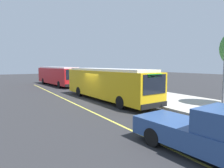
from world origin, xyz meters
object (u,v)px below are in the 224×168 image
at_px(pedestrian_commuter, 122,84).
at_px(pickup_truck, 210,134).
at_px(transit_bus_second, 58,75).
at_px(waiting_bench, 141,90).
at_px(transit_bus_main, 107,83).
at_px(route_sign_post, 145,80).

bearing_deg(pedestrian_commuter, pickup_truck, -22.73).
distance_m(transit_bus_second, waiting_bench, 16.08).
height_order(pickup_truck, pedestrian_commuter, pickup_truck).
bearing_deg(pickup_truck, pedestrian_commuter, 157.27).
relative_size(transit_bus_main, transit_bus_second, 0.99).
distance_m(pickup_truck, route_sign_post, 10.76).
distance_m(route_sign_post, pedestrian_commuter, 4.74).
bearing_deg(pickup_truck, transit_bus_second, 174.91).
xyz_separation_m(transit_bus_main, waiting_bench, (-0.30, 4.40, -0.98)).
xyz_separation_m(pickup_truck, waiting_bench, (-12.03, 6.97, -0.22)).
bearing_deg(route_sign_post, pickup_truck, -28.68).
relative_size(pickup_truck, waiting_bench, 3.47).
bearing_deg(transit_bus_main, transit_bus_second, -179.55).
bearing_deg(transit_bus_second, pickup_truck, -5.09).
bearing_deg(pickup_truck, transit_bus_main, 167.66).
bearing_deg(pickup_truck, route_sign_post, 151.32).
height_order(transit_bus_main, route_sign_post, same).
distance_m(transit_bus_main, transit_bus_second, 15.70).
bearing_deg(waiting_bench, route_sign_post, -34.74).
distance_m(waiting_bench, route_sign_post, 3.47).
bearing_deg(transit_bus_second, pedestrian_commuter, 14.30).
relative_size(route_sign_post, pedestrian_commuter, 1.66).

